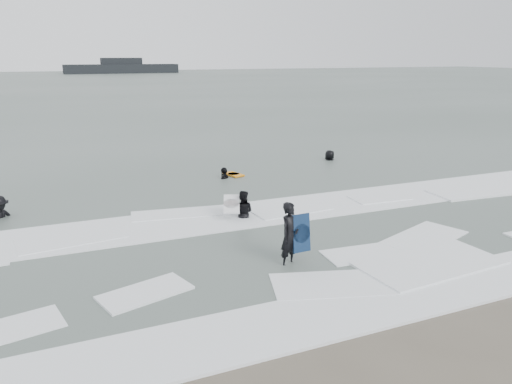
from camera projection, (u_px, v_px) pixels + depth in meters
name	position (u px, v px, depth m)	size (l,w,h in m)	color
ground	(343.00, 296.00, 10.93)	(320.00, 320.00, 0.00)	brown
sea	(82.00, 86.00, 82.13)	(320.00, 320.00, 0.00)	#47544C
surfer_centre	(289.00, 266.00, 12.51)	(0.61, 0.40, 1.68)	black
surfer_wading	(243.00, 218.00, 16.11)	(0.72, 0.56, 1.48)	black
surfer_breaker	(1.00, 220.00, 15.99)	(1.06, 0.61, 1.64)	black
surfer_right_near	(225.00, 179.00, 21.18)	(0.98, 0.41, 1.67)	black
surfer_right_far	(330.00, 161.00, 24.77)	(0.83, 0.54, 1.69)	black
surf_foam	(273.00, 239.00, 14.21)	(30.03, 9.06, 0.09)	white
bodyboards	(249.00, 198.00, 16.61)	(2.84, 10.09, 1.25)	#0D203F
vessel_horizon	(122.00, 68.00, 136.67)	(30.36, 5.42, 4.12)	black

